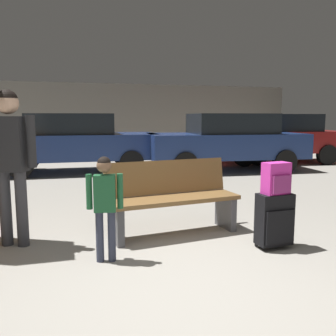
{
  "coord_description": "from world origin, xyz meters",
  "views": [
    {
      "loc": [
        -0.89,
        -2.63,
        1.42
      ],
      "look_at": [
        0.2,
        1.3,
        0.85
      ],
      "focal_mm": 38.9,
      "sensor_mm": 36.0,
      "label": 1
    }
  ],
  "objects": [
    {
      "name": "backpack_bright",
      "position": [
        1.25,
        0.75,
        0.77
      ],
      "size": [
        0.3,
        0.22,
        0.34
      ],
      "color": "#D833A5",
      "rests_on": "suitcase"
    },
    {
      "name": "parked_car_near",
      "position": [
        3.22,
        6.29,
        0.81
      ],
      "size": [
        4.21,
        2.03,
        1.51
      ],
      "color": "navy",
      "rests_on": "ground_plane"
    },
    {
      "name": "bench",
      "position": [
        0.32,
        1.56,
        0.44
      ],
      "size": [
        1.65,
        0.72,
        0.89
      ],
      "color": "brown",
      "rests_on": "ground_plane"
    },
    {
      "name": "parked_car_far",
      "position": [
        -0.68,
        7.09,
        0.81
      ],
      "size": [
        4.15,
        1.89,
        1.51
      ],
      "color": "navy",
      "rests_on": "ground_plane"
    },
    {
      "name": "adult",
      "position": [
        -1.49,
        1.6,
        1.06
      ],
      "size": [
        0.55,
        0.32,
        1.71
      ],
      "color": "#38383D",
      "rests_on": "ground_plane"
    },
    {
      "name": "garage_back_wall",
      "position": [
        0.0,
        12.86,
        1.4
      ],
      "size": [
        18.0,
        0.12,
        2.8
      ],
      "primitive_type": "cube",
      "color": "gray",
      "rests_on": "ground_plane"
    },
    {
      "name": "ground_plane",
      "position": [
        0.0,
        4.0,
        -0.05
      ],
      "size": [
        18.0,
        18.0,
        0.1
      ],
      "primitive_type": "cube",
      "color": "gray"
    },
    {
      "name": "parked_car_side",
      "position": [
        5.44,
        7.47,
        0.81
      ],
      "size": [
        4.28,
        2.2,
        1.51
      ],
      "color": "maroon",
      "rests_on": "ground_plane"
    },
    {
      "name": "suitcase",
      "position": [
        1.25,
        0.75,
        0.32
      ],
      "size": [
        0.39,
        0.25,
        0.6
      ],
      "color": "black",
      "rests_on": "ground_plane"
    },
    {
      "name": "child",
      "position": [
        -0.56,
        0.87,
        0.65
      ],
      "size": [
        0.35,
        0.23,
        1.05
      ],
      "color": "#33384C",
      "rests_on": "ground_plane"
    }
  ]
}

